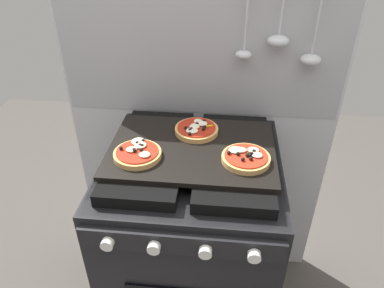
% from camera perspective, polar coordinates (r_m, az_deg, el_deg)
% --- Properties ---
extents(kitchen_backsplash, '(1.10, 0.09, 1.55)m').
position_cam_1_polar(kitchen_backsplash, '(1.53, 1.40, 2.55)').
color(kitchen_backsplash, silver).
rests_on(kitchen_backsplash, ground_plane).
extents(stove, '(0.60, 0.64, 0.90)m').
position_cam_1_polar(stove, '(1.49, -0.01, -15.46)').
color(stove, black).
rests_on(stove, ground_plane).
extents(baking_tray, '(0.54, 0.38, 0.02)m').
position_cam_1_polar(baking_tray, '(1.19, -0.00, -0.72)').
color(baking_tray, black).
rests_on(baking_tray, stove).
extents(pizza_left, '(0.15, 0.15, 0.03)m').
position_cam_1_polar(pizza_left, '(1.14, -8.60, -1.40)').
color(pizza_left, tan).
rests_on(pizza_left, baking_tray).
extents(pizza_right, '(0.15, 0.15, 0.03)m').
position_cam_1_polar(pizza_right, '(1.12, 8.45, -2.07)').
color(pizza_right, tan).
rests_on(pizza_right, baking_tray).
extents(pizza_center, '(0.15, 0.15, 0.03)m').
position_cam_1_polar(pizza_center, '(1.25, 0.71, 2.34)').
color(pizza_center, tan).
rests_on(pizza_center, baking_tray).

